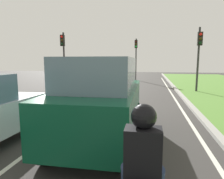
{
  "coord_description": "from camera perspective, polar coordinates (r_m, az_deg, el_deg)",
  "views": [
    {
      "loc": [
        2.15,
        3.01,
        2.19
      ],
      "look_at": [
        0.84,
        9.87,
        1.2
      ],
      "focal_mm": 32.14,
      "sensor_mm": 36.0,
      "label": 1
    }
  ],
  "objects": [
    {
      "name": "traffic_light_far_median",
      "position": [
        23.48,
        6.84,
        10.59
      ],
      "size": [
        0.32,
        0.5,
        4.73
      ],
      "color": "#2D2D2D",
      "rests_on": "ground"
    },
    {
      "name": "curb_right",
      "position": [
        11.36,
        20.56,
        -3.25
      ],
      "size": [
        0.24,
        48.0,
        0.12
      ],
      "primitive_type": "cube",
      "color": "#9E9B93",
      "rests_on": "ground"
    },
    {
      "name": "car_suv_ahead",
      "position": [
        5.48,
        -3.06,
        -2.71
      ],
      "size": [
        2.04,
        4.54,
        2.28
      ],
      "rotation": [
        0.0,
        0.0,
        0.02
      ],
      "color": "#0C472D",
      "rests_on": "ground"
    },
    {
      "name": "lane_line_center",
      "position": [
        11.56,
        -3.64,
        -2.84
      ],
      "size": [
        0.12,
        32.0,
        0.01
      ],
      "primitive_type": "cube",
      "color": "silver",
      "rests_on": "ground"
    },
    {
      "name": "lane_line_right_edge",
      "position": [
        11.3,
        18.04,
        -3.49
      ],
      "size": [
        0.12,
        32.0,
        0.01
      ],
      "primitive_type": "cube",
      "color": "silver",
      "rests_on": "ground"
    },
    {
      "name": "car_hatchback_far",
      "position": [
        12.16,
        -10.14,
        1.78
      ],
      "size": [
        1.76,
        3.72,
        1.78
      ],
      "rotation": [
        0.0,
        0.0,
        -0.01
      ],
      "color": "maroon",
      "rests_on": "ground"
    },
    {
      "name": "ground_plane",
      "position": [
        11.41,
        -0.22,
        -2.99
      ],
      "size": [
        60.0,
        60.0,
        0.0
      ],
      "primitive_type": "plane",
      "color": "#383533"
    },
    {
      "name": "traffic_light_overhead_left",
      "position": [
        17.35,
        -13.72,
        10.8
      ],
      "size": [
        0.32,
        0.5,
        4.53
      ],
      "color": "#2D2D2D",
      "rests_on": "ground"
    },
    {
      "name": "traffic_light_near_right",
      "position": [
        15.33,
        23.53,
        10.44
      ],
      "size": [
        0.32,
        0.5,
        4.51
      ],
      "color": "#2D2D2D",
      "rests_on": "ground"
    },
    {
      "name": "rider_person",
      "position": [
        2.35,
        8.79,
        -17.3
      ],
      "size": [
        0.5,
        0.4,
        1.16
      ],
      "rotation": [
        0.0,
        0.0,
        0.01
      ],
      "color": "black",
      "rests_on": "ground"
    }
  ]
}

